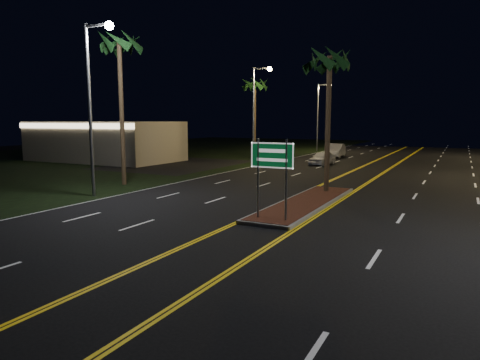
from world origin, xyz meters
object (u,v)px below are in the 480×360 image
Objects in this scene: streetlight_left_mid at (257,104)px; car_far at (335,149)px; palm_left_far at (255,85)px; palm_left_near at (119,45)px; car_near at (322,157)px; streetlight_left_far at (321,109)px; palm_median at (330,60)px; commercial_building at (105,141)px; median_island at (306,203)px; streetlight_left_near at (94,90)px; highway_sign at (272,163)px.

streetlight_left_mid is 12.90m from car_far.
streetlight_left_mid is at bearing -61.33° from palm_left_far.
palm_left_near reaches higher than car_near.
palm_left_near reaches higher than streetlight_left_far.
streetlight_left_far is 35.18m from palm_median.
car_far is (4.54, -8.91, -4.77)m from streetlight_left_far.
palm_median is 1.57× the size of car_far.
commercial_building is at bearing 138.39° from palm_left_near.
palm_left_near is at bearing 175.43° from median_island.
streetlight_left_near and streetlight_left_mid have the same top height.
palm_left_far is (-12.80, 21.00, 7.66)m from median_island.
streetlight_left_mid is 1.02× the size of palm_left_far.
palm_left_far reaches higher than median_island.
streetlight_left_far reaches higher than car_near.
highway_sign is at bearing -63.41° from streetlight_left_mid.
streetlight_left_mid is at bearing 128.17° from palm_median.
highway_sign reaches higher than car_near.
streetlight_left_far is at bearing 90.00° from streetlight_left_near.
highway_sign is at bearing -75.56° from streetlight_left_far.
commercial_building reaches higher than car_near.
streetlight_left_near and streetlight_left_far have the same top height.
car_near is (5.75, 1.98, -4.91)m from streetlight_left_mid.
car_near reaches higher than median_island.
palm_left_near is 1.85× the size of car_far.
commercial_building is at bearing 153.45° from median_island.
median_island is 2.28× the size of car_near.
commercial_building is (-26.00, 12.99, 1.92)m from median_island.
palm_left_near is 1.11× the size of palm_left_far.
streetlight_left_mid is 0.92× the size of palm_left_near.
highway_sign is at bearing -33.48° from commercial_building.
palm_left_near is (-12.50, 5.20, 6.28)m from highway_sign.
palm_left_near reaches higher than median_island.
commercial_building reaches higher than highway_sign.
streetlight_left_near is at bearing -148.51° from palm_median.
palm_left_far reaches higher than highway_sign.
palm_left_near is (-1.89, -36.00, 3.02)m from streetlight_left_far.
car_far is (-6.08, 24.59, -6.39)m from palm_median.
palm_left_far is at bearing 126.18° from palm_median.
streetlight_left_far is at bearing 82.22° from palm_left_far.
commercial_building is 2.83× the size of car_far.
median_island is 1.16× the size of palm_left_far.
streetlight_left_far reaches higher than car_far.
commercial_building is at bearing -159.04° from car_near.
streetlight_left_far is (-10.61, 41.20, 3.25)m from highway_sign.
palm_left_near is at bearing 157.40° from highway_sign.
streetlight_left_far is at bearing 57.35° from commercial_building.
streetlight_left_mid reaches higher than highway_sign.
streetlight_left_far is 1.02× the size of palm_left_far.
palm_median reaches higher than car_near.
streetlight_left_far is 1.70× the size of car_far.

